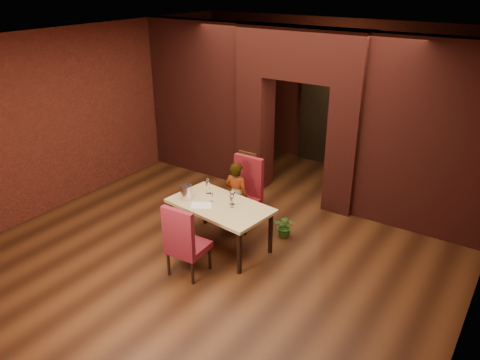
# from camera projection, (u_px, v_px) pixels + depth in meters

# --- Properties ---
(floor) EXTENTS (8.00, 8.00, 0.00)m
(floor) POSITION_uv_depth(u_px,v_px,m) (239.00, 239.00, 7.77)
(floor) COLOR #402010
(floor) RESTS_ON ground
(ceiling) EXTENTS (7.00, 8.00, 0.04)m
(ceiling) POSITION_uv_depth(u_px,v_px,m) (239.00, 40.00, 6.46)
(ceiling) COLOR silver
(ceiling) RESTS_ON ground
(wall_back) EXTENTS (7.00, 0.04, 3.20)m
(wall_back) POSITION_uv_depth(u_px,v_px,m) (342.00, 95.00, 10.15)
(wall_back) COLOR maroon
(wall_back) RESTS_ON ground
(wall_left) EXTENTS (0.04, 8.00, 3.20)m
(wall_left) POSITION_uv_depth(u_px,v_px,m) (87.00, 113.00, 8.90)
(wall_left) COLOR maroon
(wall_left) RESTS_ON ground
(pillar_left) EXTENTS (0.55, 0.55, 2.30)m
(pillar_left) POSITION_uv_depth(u_px,v_px,m) (256.00, 131.00, 9.30)
(pillar_left) COLOR maroon
(pillar_left) RESTS_ON ground
(pillar_right) EXTENTS (0.55, 0.55, 2.30)m
(pillar_right) POSITION_uv_depth(u_px,v_px,m) (346.00, 150.00, 8.34)
(pillar_right) COLOR maroon
(pillar_right) RESTS_ON ground
(lintel) EXTENTS (2.45, 0.55, 0.90)m
(lintel) POSITION_uv_depth(u_px,v_px,m) (303.00, 54.00, 8.16)
(lintel) COLOR maroon
(lintel) RESTS_ON ground
(wing_wall_left) EXTENTS (2.28, 0.35, 3.20)m
(wing_wall_left) POSITION_uv_depth(u_px,v_px,m) (199.00, 99.00, 9.83)
(wing_wall_left) COLOR maroon
(wing_wall_left) RESTS_ON ground
(wing_wall_right) EXTENTS (2.28, 0.35, 3.20)m
(wing_wall_right) POSITION_uv_depth(u_px,v_px,m) (432.00, 141.00, 7.44)
(wing_wall_right) COLOR maroon
(wing_wall_right) RESTS_ON ground
(vent_panel) EXTENTS (0.40, 0.03, 0.50)m
(vent_panel) POSITION_uv_depth(u_px,v_px,m) (247.00, 164.00, 9.32)
(vent_panel) COLOR #9E522E
(vent_panel) RESTS_ON ground
(rear_door) EXTENTS (0.90, 0.08, 2.10)m
(rear_door) POSITION_uv_depth(u_px,v_px,m) (322.00, 117.00, 10.53)
(rear_door) COLOR black
(rear_door) RESTS_ON ground
(rear_door_frame) EXTENTS (1.02, 0.04, 2.22)m
(rear_door_frame) POSITION_uv_depth(u_px,v_px,m) (321.00, 118.00, 10.50)
(rear_door_frame) COLOR black
(rear_door_frame) RESTS_ON ground
(dining_table) EXTENTS (1.70, 1.09, 0.75)m
(dining_table) POSITION_uv_depth(u_px,v_px,m) (220.00, 225.00, 7.42)
(dining_table) COLOR tan
(dining_table) RESTS_ON ground
(chair_far) EXTENTS (0.56, 0.56, 1.21)m
(chair_far) POSITION_uv_depth(u_px,v_px,m) (241.00, 194.00, 7.94)
(chair_far) COLOR maroon
(chair_far) RESTS_ON ground
(chair_near) EXTENTS (0.54, 0.54, 1.13)m
(chair_near) POSITION_uv_depth(u_px,v_px,m) (188.00, 239.00, 6.69)
(chair_near) COLOR maroon
(chair_near) RESTS_ON ground
(person_seated) EXTENTS (0.45, 0.29, 1.22)m
(person_seated) POSITION_uv_depth(u_px,v_px,m) (237.00, 196.00, 7.84)
(person_seated) COLOR silver
(person_seated) RESTS_ON ground
(wine_glass_a) EXTENTS (0.07, 0.07, 0.18)m
(wine_glass_a) POSITION_uv_depth(u_px,v_px,m) (212.00, 196.00, 7.32)
(wine_glass_a) COLOR white
(wine_glass_a) RESTS_ON dining_table
(wine_glass_b) EXTENTS (0.09, 0.09, 0.21)m
(wine_glass_b) POSITION_uv_depth(u_px,v_px,m) (232.00, 198.00, 7.23)
(wine_glass_b) COLOR white
(wine_glass_b) RESTS_ON dining_table
(wine_glass_c) EXTENTS (0.08, 0.08, 0.20)m
(wine_glass_c) POSITION_uv_depth(u_px,v_px,m) (232.00, 202.00, 7.13)
(wine_glass_c) COLOR white
(wine_glass_c) RESTS_ON dining_table
(tasting_sheet) EXTENTS (0.39, 0.37, 0.00)m
(tasting_sheet) POSITION_uv_depth(u_px,v_px,m) (201.00, 205.00, 7.23)
(tasting_sheet) COLOR silver
(tasting_sheet) RESTS_ON dining_table
(wine_bucket) EXTENTS (0.19, 0.19, 0.23)m
(wine_bucket) POSITION_uv_depth(u_px,v_px,m) (187.00, 192.00, 7.39)
(wine_bucket) COLOR silver
(wine_bucket) RESTS_ON dining_table
(water_bottle) EXTENTS (0.06, 0.06, 0.27)m
(water_bottle) POSITION_uv_depth(u_px,v_px,m) (208.00, 186.00, 7.57)
(water_bottle) COLOR white
(water_bottle) RESTS_ON dining_table
(potted_plant) EXTENTS (0.42, 0.39, 0.39)m
(potted_plant) POSITION_uv_depth(u_px,v_px,m) (285.00, 226.00, 7.76)
(potted_plant) COLOR #2D5F1D
(potted_plant) RESTS_ON ground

